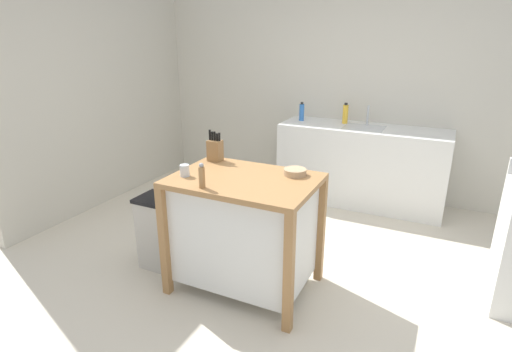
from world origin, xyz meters
TOP-DOWN VIEW (x-y plane):
  - ground_plane at (0.00, 0.00)m, footprint 5.90×5.90m
  - wall_back at (0.00, 2.30)m, footprint 4.90×0.10m
  - wall_left at (-2.45, 0.85)m, footprint 0.10×2.90m
  - kitchen_island at (-0.13, -0.14)m, footprint 1.05×0.74m
  - knife_block at (-0.54, 0.14)m, footprint 0.11×0.09m
  - bowl_stoneware_deep at (0.18, 0.08)m, footprint 0.17×0.17m
  - drinking_cup at (-0.54, -0.29)m, footprint 0.07×0.07m
  - pepper_grinder at (-0.30, -0.43)m, footprint 0.04×0.04m
  - trash_bin at (-0.90, -0.18)m, footprint 0.36×0.28m
  - sink_counter at (0.30, 1.95)m, footprint 1.85×0.60m
  - sink_faucet at (0.30, 2.09)m, footprint 0.02×0.02m
  - bottle_hand_soap at (-0.45, 1.98)m, footprint 0.06×0.06m
  - bottle_spray_cleaner at (0.05, 2.05)m, footprint 0.06×0.06m

SIDE VIEW (x-z plane):
  - ground_plane at x=0.00m, z-range 0.00..0.00m
  - trash_bin at x=-0.90m, z-range 0.00..0.63m
  - sink_counter at x=0.30m, z-range 0.00..0.90m
  - kitchen_island at x=-0.13m, z-range 0.05..0.96m
  - bowl_stoneware_deep at x=0.18m, z-range 0.91..0.96m
  - drinking_cup at x=-0.54m, z-range 0.91..0.99m
  - pepper_grinder at x=-0.30m, z-range 0.90..1.08m
  - knife_block at x=-0.54m, z-range 0.87..1.13m
  - bottle_hand_soap at x=-0.45m, z-range 0.90..1.11m
  - sink_faucet at x=0.30m, z-range 0.90..1.12m
  - bottle_spray_cleaner at x=0.05m, z-range 0.90..1.13m
  - wall_back at x=0.00m, z-range 0.00..2.60m
  - wall_left at x=-2.45m, z-range 0.00..2.60m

